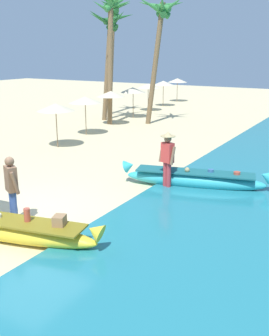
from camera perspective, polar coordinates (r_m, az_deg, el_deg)
The scene contains 16 objects.
ground_plane at distance 10.78m, azimuth -15.06°, elevation -6.24°, with size 80.00×80.00×0.00m, color beige.
boat_yellow_foreground at distance 9.35m, azimuth -17.84°, elevation -8.19°, with size 4.68×1.58×0.79m.
boat_cyan_midground at distance 12.32m, azimuth 8.53°, elevation -1.56°, with size 4.49×1.74×0.79m.
person_vendor_hatted at distance 11.90m, azimuth 4.72°, elevation 1.64°, with size 0.58×0.44×1.78m.
person_tourist_customer at distance 9.91m, azimuth -17.12°, elevation -2.55°, with size 0.58×0.43×1.68m.
parasol_row_0 at distance 17.54m, azimuth -11.20°, elevation 8.51°, with size 1.60×1.60×1.91m.
parasol_row_1 at distance 20.06m, azimuth -7.06°, elevation 9.63°, with size 1.60×1.60×1.91m.
parasol_row_2 at distance 22.80m, azimuth -3.41°, elevation 10.51°, with size 1.60×1.60×1.91m.
parasol_row_3 at distance 25.24m, azimuth -0.20°, elevation 11.10°, with size 1.60×1.60×1.91m.
parasol_row_4 at distance 28.25m, azimuth 1.97°, elevation 11.64°, with size 1.60×1.60×1.91m.
parasol_row_5 at distance 30.92m, azimuth 4.15°, elevation 12.01°, with size 1.60×1.60×1.91m.
parasol_row_6 at distance 33.95m, azimuth 6.16°, elevation 12.34°, with size 1.60×1.60×1.91m.
palm_tree_tall_inland at distance 26.70m, azimuth -3.11°, elevation 20.15°, with size 2.64×2.57×7.21m.
palm_tree_leaning_seaward at distance 22.87m, azimuth -3.30°, elevation 20.68°, with size 2.71×2.70×7.28m.
palm_tree_mid_cluster at distance 24.15m, azimuth -3.62°, elevation 18.74°, with size 2.62×2.95×6.37m.
palm_tree_far_behind at distance 22.78m, azimuth 3.64°, elevation 20.02°, with size 2.85×2.77×6.88m.
Camera 1 is at (7.27, -6.87, 4.02)m, focal length 42.69 mm.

